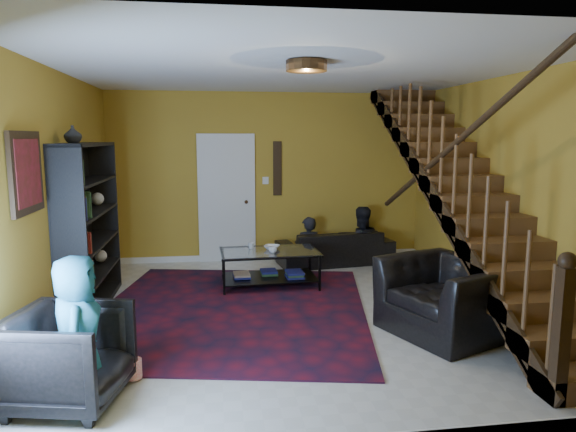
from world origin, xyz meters
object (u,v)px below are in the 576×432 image
Objects in this scene: coffee_table at (270,266)px; sofa at (335,247)px; armchair_left at (68,357)px; armchair_right at (446,298)px; bookshelf at (90,229)px.

sofa is at bearing 44.29° from coffee_table.
armchair_right reaches higher than armchair_left.
armchair_right is 0.87× the size of coffee_table.
coffee_table is at bearing -20.34° from armchair_left.
armchair_right is (3.90, -1.46, -0.58)m from bookshelf.
coffee_table is (2.24, 0.52, -0.67)m from bookshelf.
coffee_table is (1.89, 2.95, -0.08)m from armchair_left.
armchair_left is 3.50m from coffee_table.
armchair_left reaches higher than coffee_table.
sofa is 1.57× the size of armchair_right.
armchair_right is at bearing 90.35° from sofa.
bookshelf is 4.21m from armchair_right.
sofa is (3.45, 1.70, -0.69)m from bookshelf.
sofa is 5.17m from armchair_left.
bookshelf reaches higher than armchair_right.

